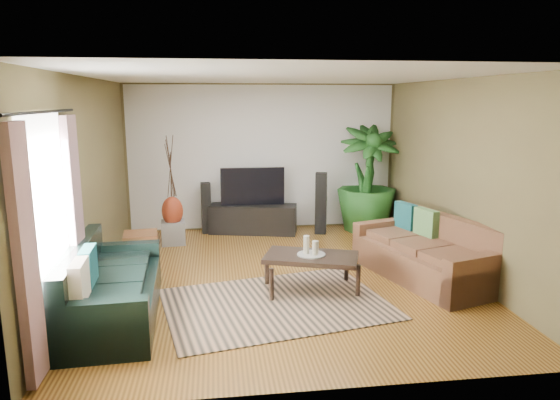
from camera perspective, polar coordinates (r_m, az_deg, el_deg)
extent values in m
plane|color=olive|center=(6.98, 0.21, -8.81)|extent=(5.50, 5.50, 0.00)
plane|color=white|center=(6.55, 0.23, 13.93)|extent=(5.50, 5.50, 0.00)
plane|color=brown|center=(9.34, -2.02, 4.89)|extent=(5.00, 0.00, 5.00)
plane|color=brown|center=(3.98, 5.48, -4.13)|extent=(5.00, 0.00, 5.00)
plane|color=brown|center=(6.77, -21.24, 1.61)|extent=(0.00, 5.50, 5.50)
plane|color=brown|center=(7.39, 19.84, 2.47)|extent=(0.00, 5.50, 5.50)
plane|color=white|center=(9.33, -2.02, 4.88)|extent=(4.90, 0.00, 4.90)
plane|color=white|center=(5.25, -25.13, -0.82)|extent=(0.00, 1.80, 1.80)
cube|color=gray|center=(4.60, -27.05, -5.81)|extent=(0.08, 0.35, 2.20)
cube|color=gray|center=(5.99, -22.34, -1.63)|extent=(0.08, 0.35, 2.20)
cylinder|color=black|center=(5.13, -25.45, 9.06)|extent=(0.03, 1.90, 0.03)
cube|color=black|center=(5.90, -18.45, -8.89)|extent=(1.01, 2.13, 0.85)
cube|color=brown|center=(7.10, 16.08, -5.31)|extent=(1.51, 2.26, 0.85)
cube|color=tan|center=(6.11, -0.43, -11.76)|extent=(2.91, 2.33, 0.01)
cube|color=black|center=(6.45, 3.57, -8.30)|extent=(1.30, 0.98, 0.47)
cylinder|color=#989893|center=(6.38, 3.59, -6.23)|extent=(0.36, 0.36, 0.02)
cylinder|color=beige|center=(6.36, 3.02, -5.11)|extent=(0.07, 0.07, 0.23)
cylinder|color=beige|center=(6.32, 4.03, -5.48)|extent=(0.07, 0.07, 0.18)
cylinder|color=beige|center=(6.42, 4.12, -5.34)|extent=(0.07, 0.07, 0.15)
cube|color=black|center=(9.16, -3.10, -2.16)|extent=(1.64, 0.81, 0.53)
cube|color=black|center=(9.06, -3.15, 1.58)|extent=(1.16, 0.06, 0.68)
cube|color=black|center=(9.20, -8.44, -0.91)|extent=(0.19, 0.20, 0.93)
cube|color=black|center=(9.09, 4.70, -0.38)|extent=(0.25, 0.27, 1.12)
imported|color=#1B4C19|center=(9.34, 9.92, 2.40)|extent=(1.10, 1.10, 1.95)
cylinder|color=black|center=(9.50, 9.75, -2.58)|extent=(0.36, 0.36, 0.28)
cube|color=gray|center=(8.68, -12.10, -3.64)|extent=(0.42, 0.42, 0.39)
ellipsoid|color=maroon|center=(8.59, -12.20, -1.25)|extent=(0.36, 0.36, 0.50)
cube|color=brown|center=(7.61, -15.58, -5.49)|extent=(0.53, 0.53, 0.51)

